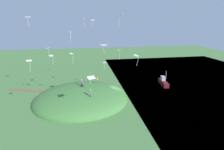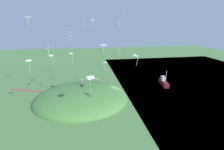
{
  "view_description": "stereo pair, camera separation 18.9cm",
  "coord_description": "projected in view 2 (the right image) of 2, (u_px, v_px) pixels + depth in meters",
  "views": [
    {
      "loc": [
        7.53,
        36.47,
        16.66
      ],
      "look_at": [
        1.4,
        0.23,
        4.98
      ],
      "focal_mm": 26.1,
      "sensor_mm": 36.0,
      "label": 1
    },
    {
      "loc": [
        7.35,
        36.5,
        16.66
      ],
      "look_at": [
        1.4,
        0.23,
        4.98
      ],
      "focal_mm": 26.1,
      "sensor_mm": 36.0,
      "label": 2
    }
  ],
  "objects": [
    {
      "name": "person_on_hilltop",
      "position": [
        97.0,
        79.0,
        41.48
      ],
      "size": [
        0.47,
        0.47,
        1.57
      ],
      "rotation": [
        0.0,
        0.0,
        2.9
      ],
      "color": "brown",
      "rests_on": "grass_hill"
    },
    {
      "name": "person_walking_path",
      "position": [
        82.0,
        82.0,
        38.15
      ],
      "size": [
        0.5,
        0.5,
        1.6
      ],
      "rotation": [
        0.0,
        0.0,
        2.79
      ],
      "color": "black",
      "rests_on": "grass_hill"
    },
    {
      "name": "kite_3",
      "position": [
        28.0,
        18.0,
        28.23
      ],
      "size": [
        1.14,
        0.99,
        1.82
      ],
      "color": "white"
    },
    {
      "name": "boat_on_lake",
      "position": [
        163.0,
        82.0,
        46.05
      ],
      "size": [
        2.13,
        5.66,
        4.46
      ],
      "rotation": [
        0.0,
        0.0,
        4.57
      ],
      "color": "#52131B",
      "rests_on": "lake_water"
    },
    {
      "name": "kite_0",
      "position": [
        93.0,
        21.0,
        36.81
      ],
      "size": [
        0.78,
        0.55,
        1.68
      ],
      "color": "white"
    },
    {
      "name": "dirt_path",
      "position": [
        33.0,
        91.0,
        42.03
      ],
      "size": [
        12.88,
        5.5,
        0.04
      ],
      "primitive_type": "cube",
      "rotation": [
        0.0,
        0.0,
        -0.33
      ],
      "color": "brown",
      "rests_on": "ground_plane"
    },
    {
      "name": "lake_water",
      "position": [
        219.0,
        87.0,
        44.99
      ],
      "size": [
        53.22,
        80.0,
        0.4
      ],
      "primitive_type": "cube",
      "color": "#366185",
      "rests_on": "ground_plane"
    },
    {
      "name": "kite_12",
      "position": [
        48.0,
        48.0,
        28.42
      ],
      "size": [
        0.58,
        0.8,
        1.28
      ],
      "color": "silver"
    },
    {
      "name": "person_near_shore",
      "position": [
        90.0,
        92.0,
        32.92
      ],
      "size": [
        0.53,
        0.53,
        1.71
      ],
      "rotation": [
        0.0,
        0.0,
        2.7
      ],
      "color": "#564E43",
      "rests_on": "grass_hill"
    },
    {
      "name": "kite_13",
      "position": [
        83.0,
        20.0,
        34.58
      ],
      "size": [
        0.95,
        0.88,
        1.64
      ],
      "color": "white"
    },
    {
      "name": "kite_7",
      "position": [
        103.0,
        45.0,
        25.54
      ],
      "size": [
        1.43,
        1.37,
        1.44
      ],
      "color": "#F5DAD1"
    },
    {
      "name": "grass_hill",
      "position": [
        82.0,
        99.0,
        37.69
      ],
      "size": [
        21.4,
        19.48,
        5.28
      ],
      "primitive_type": "ellipsoid",
      "color": "#437B39",
      "rests_on": "ground_plane"
    },
    {
      "name": "kite_1",
      "position": [
        91.0,
        78.0,
        24.23
      ],
      "size": [
        1.37,
        1.18,
        1.31
      ],
      "color": "white"
    },
    {
      "name": "kite_4",
      "position": [
        120.0,
        15.0,
        26.62
      ],
      "size": [
        1.03,
        1.14,
        2.19
      ],
      "color": "silver"
    },
    {
      "name": "ground_plane",
      "position": [
        117.0,
        93.0,
        40.51
      ],
      "size": [
        160.0,
        160.0,
        0.0
      ],
      "primitive_type": "plane",
      "color": "#4C7C3F"
    },
    {
      "name": "kite_6",
      "position": [
        51.0,
        56.0,
        35.87
      ],
      "size": [
        1.07,
        0.99,
        2.3
      ],
      "color": "white"
    },
    {
      "name": "kite_5",
      "position": [
        104.0,
        63.0,
        32.59
      ],
      "size": [
        0.79,
        0.65,
        1.57
      ],
      "color": "white"
    },
    {
      "name": "kite_9",
      "position": [
        136.0,
        56.0,
        24.44
      ],
      "size": [
        1.01,
        1.17,
        1.66
      ],
      "color": "silver"
    },
    {
      "name": "kite_8",
      "position": [
        71.0,
        55.0,
        30.08
      ],
      "size": [
        0.76,
        0.73,
        2.02
      ],
      "color": "white"
    },
    {
      "name": "kite_2",
      "position": [
        69.0,
        32.0,
        24.05
      ],
      "size": [
        0.93,
        1.08,
        1.43
      ],
      "color": "white"
    },
    {
      "name": "kite_10",
      "position": [
        119.0,
        51.0,
        34.5
      ],
      "size": [
        0.87,
        0.84,
        2.06
      ],
      "color": "white"
    },
    {
      "name": "kite_11",
      "position": [
        29.0,
        62.0,
        24.11
      ],
      "size": [
        0.92,
        0.82,
        1.83
      ],
      "color": "white"
    }
  ]
}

